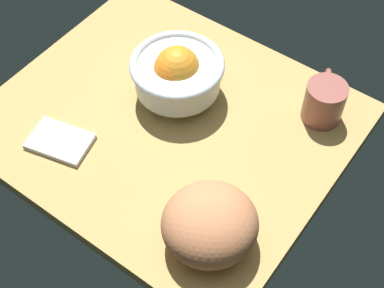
{
  "coord_description": "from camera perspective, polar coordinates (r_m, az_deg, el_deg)",
  "views": [
    {
      "loc": [
        45.99,
        -55.09,
        87.98
      ],
      "look_at": [
        9.51,
        -5.08,
        5.0
      ],
      "focal_mm": 53.58,
      "sensor_mm": 36.0,
      "label": 1
    }
  ],
  "objects": [
    {
      "name": "ground_plane",
      "position": [
        1.15,
        -2.35,
        1.95
      ],
      "size": [
        67.16,
        58.28,
        3.0
      ],
      "primitive_type": "cube",
      "color": "tan"
    },
    {
      "name": "fruit_bowl",
      "position": [
        1.13,
        -1.51,
        7.25
      ],
      "size": [
        18.69,
        18.69,
        11.76
      ],
      "color": "silver",
      "rests_on": "ground"
    },
    {
      "name": "bread_loaf",
      "position": [
        0.94,
        1.79,
        -7.98
      ],
      "size": [
        22.26,
        22.29,
        11.3
      ],
      "primitive_type": "ellipsoid",
      "rotation": [
        0.0,
        0.0,
        0.81
      ],
      "color": "#C57A4F",
      "rests_on": "ground"
    },
    {
      "name": "napkin_folded",
      "position": [
        1.12,
        -13.01,
        0.26
      ],
      "size": [
        13.17,
        10.34,
        1.09
      ],
      "primitive_type": "cube",
      "rotation": [
        0.0,
        0.0,
        0.24
      ],
      "color": "silver",
      "rests_on": "ground"
    },
    {
      "name": "mug",
      "position": [
        1.14,
        13.03,
        4.22
      ],
      "size": [
        7.91,
        11.63,
        8.41
      ],
      "color": "#945249",
      "rests_on": "ground"
    }
  ]
}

